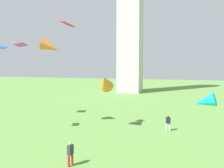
{
  "coord_description": "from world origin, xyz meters",
  "views": [
    {
      "loc": [
        4.98,
        -2.55,
        6.79
      ],
      "look_at": [
        -1.38,
        16.33,
        5.26
      ],
      "focal_mm": 35.03,
      "sensor_mm": 36.0,
      "label": 1
    }
  ],
  "objects_px": {
    "kite_flying_0": "(67,24)",
    "kite_flying_1": "(21,45)",
    "kite_flying_4": "(51,47)",
    "kite_flying_5": "(106,82)",
    "kite_flying_3": "(1,47)",
    "monument_obelisk": "(131,2)",
    "person_1": "(168,122)",
    "person_2": "(70,152)",
    "kite_flying_2": "(205,102)"
  },
  "relations": [
    {
      "from": "person_1",
      "to": "kite_flying_3",
      "type": "relative_size",
      "value": 1.11
    },
    {
      "from": "kite_flying_1",
      "to": "kite_flying_5",
      "type": "xyz_separation_m",
      "value": [
        12.22,
        -1.58,
        -4.45
      ]
    },
    {
      "from": "kite_flying_0",
      "to": "kite_flying_5",
      "type": "relative_size",
      "value": 0.63
    },
    {
      "from": "kite_flying_1",
      "to": "kite_flying_5",
      "type": "bearing_deg",
      "value": -109.74
    },
    {
      "from": "kite_flying_3",
      "to": "kite_flying_5",
      "type": "distance_m",
      "value": 10.72
    },
    {
      "from": "kite_flying_0",
      "to": "kite_flying_4",
      "type": "bearing_deg",
      "value": -90.45
    },
    {
      "from": "kite_flying_3",
      "to": "kite_flying_4",
      "type": "relative_size",
      "value": 0.59
    },
    {
      "from": "monument_obelisk",
      "to": "kite_flying_1",
      "type": "xyz_separation_m",
      "value": [
        -5.95,
        -34.56,
        -14.35
      ]
    },
    {
      "from": "monument_obelisk",
      "to": "kite_flying_0",
      "type": "bearing_deg",
      "value": -85.37
    },
    {
      "from": "person_2",
      "to": "kite_flying_2",
      "type": "height_order",
      "value": "kite_flying_2"
    },
    {
      "from": "person_2",
      "to": "kite_flying_3",
      "type": "relative_size",
      "value": 1.11
    },
    {
      "from": "person_1",
      "to": "person_2",
      "type": "relative_size",
      "value": 1.0
    },
    {
      "from": "person_1",
      "to": "kite_flying_3",
      "type": "bearing_deg",
      "value": -176.51
    },
    {
      "from": "kite_flying_0",
      "to": "kite_flying_3",
      "type": "xyz_separation_m",
      "value": [
        -5.71,
        -2.59,
        -2.32
      ]
    },
    {
      "from": "kite_flying_0",
      "to": "kite_flying_1",
      "type": "xyz_separation_m",
      "value": [
        -9.06,
        3.89,
        -1.35
      ]
    },
    {
      "from": "kite_flying_2",
      "to": "kite_flying_4",
      "type": "relative_size",
      "value": 0.64
    },
    {
      "from": "kite_flying_0",
      "to": "kite_flying_2",
      "type": "xyz_separation_m",
      "value": [
        12.36,
        -3.97,
        -6.47
      ]
    },
    {
      "from": "kite_flying_4",
      "to": "kite_flying_5",
      "type": "distance_m",
      "value": 7.11
    },
    {
      "from": "person_1",
      "to": "kite_flying_0",
      "type": "bearing_deg",
      "value": -176.48
    },
    {
      "from": "person_1",
      "to": "kite_flying_0",
      "type": "relative_size",
      "value": 1.02
    },
    {
      "from": "person_2",
      "to": "kite_flying_5",
      "type": "height_order",
      "value": "kite_flying_5"
    },
    {
      "from": "monument_obelisk",
      "to": "kite_flying_5",
      "type": "relative_size",
      "value": 17.89
    },
    {
      "from": "person_1",
      "to": "kite_flying_4",
      "type": "distance_m",
      "value": 14.99
    },
    {
      "from": "kite_flying_2",
      "to": "kite_flying_4",
      "type": "xyz_separation_m",
      "value": [
        -15.17,
        5.38,
        4.43
      ]
    },
    {
      "from": "person_1",
      "to": "kite_flying_1",
      "type": "height_order",
      "value": "kite_flying_1"
    },
    {
      "from": "monument_obelisk",
      "to": "kite_flying_0",
      "type": "xyz_separation_m",
      "value": [
        3.12,
        -38.45,
        -13.0
      ]
    },
    {
      "from": "kite_flying_1",
      "to": "kite_flying_4",
      "type": "relative_size",
      "value": 0.73
    },
    {
      "from": "kite_flying_3",
      "to": "person_1",
      "type": "bearing_deg",
      "value": 85.93
    },
    {
      "from": "kite_flying_0",
      "to": "person_1",
      "type": "bearing_deg",
      "value": 140.5
    },
    {
      "from": "person_1",
      "to": "kite_flying_5",
      "type": "distance_m",
      "value": 7.91
    },
    {
      "from": "kite_flying_3",
      "to": "monument_obelisk",
      "type": "bearing_deg",
      "value": 147.87
    },
    {
      "from": "kite_flying_0",
      "to": "kite_flying_5",
      "type": "distance_m",
      "value": 7.0
    },
    {
      "from": "person_1",
      "to": "person_2",
      "type": "height_order",
      "value": "person_1"
    },
    {
      "from": "kite_flying_1",
      "to": "person_2",
      "type": "bearing_deg",
      "value": -140.87
    },
    {
      "from": "kite_flying_1",
      "to": "kite_flying_2",
      "type": "relative_size",
      "value": 1.13
    },
    {
      "from": "kite_flying_3",
      "to": "kite_flying_1",
      "type": "bearing_deg",
      "value": 178.8
    },
    {
      "from": "kite_flying_2",
      "to": "kite_flying_5",
      "type": "height_order",
      "value": "kite_flying_5"
    },
    {
      "from": "person_1",
      "to": "kite_flying_4",
      "type": "bearing_deg",
      "value": 172.4
    },
    {
      "from": "kite_flying_3",
      "to": "kite_flying_4",
      "type": "xyz_separation_m",
      "value": [
        2.9,
        3.99,
        0.27
      ]
    },
    {
      "from": "person_1",
      "to": "kite_flying_5",
      "type": "xyz_separation_m",
      "value": [
        -6.35,
        -2.01,
        4.27
      ]
    },
    {
      "from": "kite_flying_0",
      "to": "kite_flying_4",
      "type": "relative_size",
      "value": 0.64
    },
    {
      "from": "kite_flying_0",
      "to": "kite_flying_1",
      "type": "height_order",
      "value": "kite_flying_0"
    },
    {
      "from": "monument_obelisk",
      "to": "kite_flying_4",
      "type": "relative_size",
      "value": 18.41
    },
    {
      "from": "person_1",
      "to": "person_2",
      "type": "bearing_deg",
      "value": -139.32
    },
    {
      "from": "monument_obelisk",
      "to": "person_1",
      "type": "relative_size",
      "value": 28.12
    },
    {
      "from": "monument_obelisk",
      "to": "person_2",
      "type": "xyz_separation_m",
      "value": [
        6.88,
        -44.76,
        -23.06
      ]
    },
    {
      "from": "monument_obelisk",
      "to": "kite_flying_2",
      "type": "relative_size",
      "value": 28.8
    },
    {
      "from": "kite_flying_0",
      "to": "kite_flying_5",
      "type": "xyz_separation_m",
      "value": [
        3.16,
        2.31,
        -5.8
      ]
    },
    {
      "from": "person_1",
      "to": "kite_flying_5",
      "type": "relative_size",
      "value": 0.64
    },
    {
      "from": "person_1",
      "to": "kite_flying_0",
      "type": "height_order",
      "value": "kite_flying_0"
    }
  ]
}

